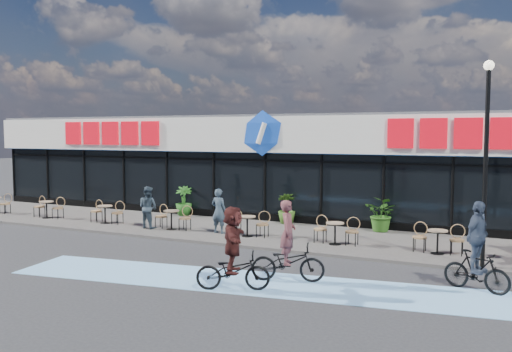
# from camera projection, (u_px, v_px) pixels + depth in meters

# --- Properties ---
(ground) EXTENTS (120.00, 120.00, 0.00)m
(ground) POSITION_uv_depth(u_px,v_px,m) (171.00, 256.00, 16.75)
(ground) COLOR #28282B
(ground) RESTS_ON ground
(sidewalk) EXTENTS (44.00, 5.00, 0.10)m
(sidewalk) POSITION_uv_depth(u_px,v_px,m) (238.00, 231.00, 20.79)
(sidewalk) COLOR #57534D
(sidewalk) RESTS_ON ground
(bike_lane) EXTENTS (14.17, 4.13, 0.01)m
(bike_lane) POSITION_uv_depth(u_px,v_px,m) (269.00, 284.00, 13.68)
(bike_lane) COLOR #7EBAEE
(bike_lane) RESTS_ON ground
(building) EXTENTS (30.60, 6.57, 4.75)m
(building) POSITION_uv_depth(u_px,v_px,m) (291.00, 164.00, 25.49)
(building) COLOR black
(building) RESTS_ON ground
(lamp_post) EXTENTS (0.28, 0.28, 5.67)m
(lamp_post) POSITION_uv_depth(u_px,v_px,m) (486.00, 147.00, 14.77)
(lamp_post) COLOR black
(lamp_post) RESTS_ON sidewalk
(bistro_set_1) EXTENTS (1.54, 0.62, 0.90)m
(bistro_set_1) POSITION_uv_depth(u_px,v_px,m) (48.00, 207.00, 23.75)
(bistro_set_1) COLOR tan
(bistro_set_1) RESTS_ON sidewalk
(bistro_set_2) EXTENTS (1.54, 0.62, 0.90)m
(bistro_set_2) POSITION_uv_depth(u_px,v_px,m) (107.00, 212.00, 22.34)
(bistro_set_2) COLOR tan
(bistro_set_2) RESTS_ON sidewalk
(bistro_set_3) EXTENTS (1.54, 0.62, 0.90)m
(bistro_set_3) POSITION_uv_depth(u_px,v_px,m) (173.00, 217.00, 20.93)
(bistro_set_3) COLOR tan
(bistro_set_3) RESTS_ON sidewalk
(bistro_set_4) EXTENTS (1.54, 0.62, 0.90)m
(bistro_set_4) POSITION_uv_depth(u_px,v_px,m) (248.00, 223.00, 19.53)
(bistro_set_4) COLOR tan
(bistro_set_4) RESTS_ON sidewalk
(bistro_set_5) EXTENTS (1.54, 0.62, 0.90)m
(bistro_set_5) POSITION_uv_depth(u_px,v_px,m) (336.00, 230.00, 18.12)
(bistro_set_5) COLOR tan
(bistro_set_5) RESTS_ON sidewalk
(bistro_set_6) EXTENTS (1.54, 0.62, 0.90)m
(bistro_set_6) POSITION_uv_depth(u_px,v_px,m) (438.00, 239.00, 16.72)
(bistro_set_6) COLOR tan
(bistro_set_6) RESTS_ON sidewalk
(potted_plant_left) EXTENTS (1.00, 1.00, 1.32)m
(potted_plant_left) POSITION_uv_depth(u_px,v_px,m) (184.00, 201.00, 24.38)
(potted_plant_left) COLOR #205518
(potted_plant_left) RESTS_ON sidewalk
(potted_plant_mid) EXTENTS (0.97, 0.97, 1.26)m
(potted_plant_mid) POSITION_uv_depth(u_px,v_px,m) (287.00, 208.00, 22.20)
(potted_plant_mid) COLOR #2E5317
(potted_plant_mid) RESTS_ON sidewalk
(potted_plant_right) EXTENTS (1.44, 1.33, 1.33)m
(potted_plant_right) POSITION_uv_depth(u_px,v_px,m) (382.00, 214.00, 20.38)
(potted_plant_right) COLOR #2B5B1A
(potted_plant_right) RESTS_ON sidewalk
(patron_left) EXTENTS (0.63, 0.43, 1.67)m
(patron_left) POSITION_uv_depth(u_px,v_px,m) (219.00, 211.00, 20.03)
(patron_left) COLOR #32414E
(patron_left) RESTS_ON sidewalk
(patron_right) EXTENTS (0.86, 0.70, 1.65)m
(patron_right) POSITION_uv_depth(u_px,v_px,m) (148.00, 207.00, 21.06)
(patron_right) COLOR #2E3C48
(patron_right) RESTS_ON sidewalk
(cyclist_a) EXTENTS (2.00, 1.21, 2.11)m
(cyclist_a) POSITION_uv_depth(u_px,v_px,m) (288.00, 255.00, 13.88)
(cyclist_a) COLOR black
(cyclist_a) RESTS_ON ground
(cyclist_b) EXTENTS (1.70, 1.11, 2.19)m
(cyclist_b) POSITION_uv_depth(u_px,v_px,m) (477.00, 254.00, 13.00)
(cyclist_b) COLOR black
(cyclist_b) RESTS_ON ground
(cyclist_c) EXTENTS (1.90, 1.55, 2.06)m
(cyclist_c) POSITION_uv_depth(u_px,v_px,m) (233.00, 255.00, 13.10)
(cyclist_c) COLOR black
(cyclist_c) RESTS_ON ground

